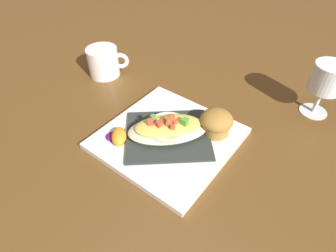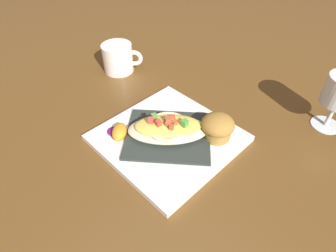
{
  "view_description": "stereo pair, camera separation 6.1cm",
  "coord_description": "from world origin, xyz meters",
  "px_view_note": "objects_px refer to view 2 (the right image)",
  "views": [
    {
      "loc": [
        -0.25,
        0.37,
        0.46
      ],
      "look_at": [
        0.0,
        0.0,
        0.04
      ],
      "focal_mm": 30.29,
      "sensor_mm": 36.0,
      "label": 1
    },
    {
      "loc": [
        -0.3,
        0.33,
        0.46
      ],
      "look_at": [
        0.0,
        0.0,
        0.04
      ],
      "focal_mm": 30.29,
      "sensor_mm": 36.0,
      "label": 2
    }
  ],
  "objects_px": {
    "square_plate": "(168,138)",
    "gratin_dish": "(168,128)",
    "orange_garnish": "(119,132)",
    "coffee_mug": "(118,59)",
    "muffin": "(217,127)"
  },
  "relations": [
    {
      "from": "gratin_dish",
      "to": "coffee_mug",
      "type": "height_order",
      "value": "coffee_mug"
    },
    {
      "from": "orange_garnish",
      "to": "coffee_mug",
      "type": "height_order",
      "value": "coffee_mug"
    },
    {
      "from": "coffee_mug",
      "to": "gratin_dish",
      "type": "bearing_deg",
      "value": 158.39
    },
    {
      "from": "square_plate",
      "to": "gratin_dish",
      "type": "bearing_deg",
      "value": 106.16
    },
    {
      "from": "gratin_dish",
      "to": "muffin",
      "type": "relative_size",
      "value": 2.61
    },
    {
      "from": "orange_garnish",
      "to": "coffee_mug",
      "type": "xyz_separation_m",
      "value": [
        0.23,
        -0.19,
        0.01
      ]
    },
    {
      "from": "square_plate",
      "to": "orange_garnish",
      "type": "xyz_separation_m",
      "value": [
        0.08,
        0.07,
        0.02
      ]
    },
    {
      "from": "orange_garnish",
      "to": "gratin_dish",
      "type": "bearing_deg",
      "value": -139.32
    },
    {
      "from": "muffin",
      "to": "orange_garnish",
      "type": "relative_size",
      "value": 1.01
    },
    {
      "from": "square_plate",
      "to": "muffin",
      "type": "bearing_deg",
      "value": -138.21
    },
    {
      "from": "muffin",
      "to": "orange_garnish",
      "type": "xyz_separation_m",
      "value": [
        0.16,
        0.14,
        -0.02
      ]
    },
    {
      "from": "gratin_dish",
      "to": "orange_garnish",
      "type": "relative_size",
      "value": 2.65
    },
    {
      "from": "square_plate",
      "to": "gratin_dish",
      "type": "height_order",
      "value": "gratin_dish"
    },
    {
      "from": "muffin",
      "to": "orange_garnish",
      "type": "height_order",
      "value": "muffin"
    },
    {
      "from": "gratin_dish",
      "to": "orange_garnish",
      "type": "distance_m",
      "value": 0.11
    }
  ]
}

